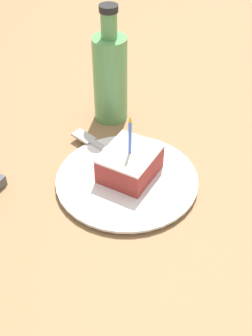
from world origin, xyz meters
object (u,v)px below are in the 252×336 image
at_px(cake_slice, 130,163).
at_px(fork, 106,150).
at_px(plate, 126,181).
at_px(bottle, 110,76).

height_order(cake_slice, fork, cake_slice).
distance_m(plate, bottle, 0.23).
bearing_deg(plate, fork, 145.16).
xyz_separation_m(plate, cake_slice, (-0.00, 0.01, 0.03)).
xyz_separation_m(cake_slice, fork, (-0.07, 0.03, -0.02)).
bearing_deg(cake_slice, bottle, 130.29).
bearing_deg(fork, bottle, 116.77).
distance_m(plate, cake_slice, 0.03).
relative_size(cake_slice, bottle, 0.52).
bearing_deg(plate, bottle, 127.90).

